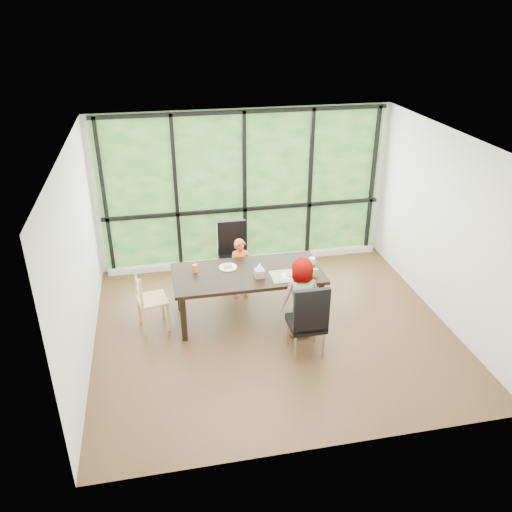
# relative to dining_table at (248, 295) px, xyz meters

# --- Properties ---
(ground) EXTENTS (5.00, 5.00, 0.00)m
(ground) POSITION_rel_dining_table_xyz_m (0.29, -0.39, -0.38)
(ground) COLOR black
(ground) RESTS_ON ground
(back_wall) EXTENTS (5.00, 0.00, 5.00)m
(back_wall) POSITION_rel_dining_table_xyz_m (0.29, 1.86, 0.98)
(back_wall) COLOR silver
(back_wall) RESTS_ON ground
(foliage_backdrop) EXTENTS (4.80, 0.02, 2.65)m
(foliage_backdrop) POSITION_rel_dining_table_xyz_m (0.29, 1.84, 0.98)
(foliage_backdrop) COLOR #194616
(foliage_backdrop) RESTS_ON back_wall
(window_mullions) EXTENTS (4.80, 0.06, 2.65)m
(window_mullions) POSITION_rel_dining_table_xyz_m (0.29, 1.80, 0.98)
(window_mullions) COLOR black
(window_mullions) RESTS_ON back_wall
(window_sill) EXTENTS (4.80, 0.12, 0.10)m
(window_sill) POSITION_rel_dining_table_xyz_m (0.29, 1.76, -0.33)
(window_sill) COLOR silver
(window_sill) RESTS_ON ground
(dining_table) EXTENTS (2.15, 1.03, 0.75)m
(dining_table) POSITION_rel_dining_table_xyz_m (0.00, 0.00, 0.00)
(dining_table) COLOR black
(dining_table) RESTS_ON ground
(chair_window_leather) EXTENTS (0.47, 0.47, 1.08)m
(chair_window_leather) POSITION_rel_dining_table_xyz_m (-0.05, 0.95, 0.17)
(chair_window_leather) COLOR black
(chair_window_leather) RESTS_ON ground
(chair_interior_leather) EXTENTS (0.46, 0.46, 1.08)m
(chair_interior_leather) POSITION_rel_dining_table_xyz_m (0.58, -1.01, 0.17)
(chair_interior_leather) COLOR black
(chair_interior_leather) RESTS_ON ground
(chair_end_beech) EXTENTS (0.47, 0.49, 0.90)m
(chair_end_beech) POSITION_rel_dining_table_xyz_m (-1.37, 0.02, 0.08)
(chair_end_beech) COLOR tan
(chair_end_beech) RESTS_ON ground
(child_toddler) EXTENTS (0.36, 0.24, 0.99)m
(child_toddler) POSITION_rel_dining_table_xyz_m (-0.00, 0.60, 0.12)
(child_toddler) COLOR #D0591F
(child_toddler) RESTS_ON ground
(child_older) EXTENTS (0.62, 0.45, 1.17)m
(child_older) POSITION_rel_dining_table_xyz_m (0.63, -0.56, 0.21)
(child_older) COLOR slate
(child_older) RESTS_ON ground
(placemat) EXTENTS (0.51, 0.37, 0.01)m
(placemat) POSITION_rel_dining_table_xyz_m (0.55, -0.22, 0.38)
(placemat) COLOR tan
(placemat) RESTS_ON dining_table
(plate_far) EXTENTS (0.26, 0.26, 0.02)m
(plate_far) POSITION_rel_dining_table_xyz_m (-0.26, 0.19, 0.38)
(plate_far) COLOR white
(plate_far) RESTS_ON dining_table
(plate_near) EXTENTS (0.21, 0.21, 0.01)m
(plate_near) POSITION_rel_dining_table_xyz_m (0.55, -0.24, 0.38)
(plate_near) COLOR white
(plate_near) RESTS_ON dining_table
(orange_cup) EXTENTS (0.07, 0.07, 0.11)m
(orange_cup) POSITION_rel_dining_table_xyz_m (-0.74, 0.16, 0.43)
(orange_cup) COLOR orange
(orange_cup) RESTS_ON dining_table
(green_cup) EXTENTS (0.07, 0.07, 0.11)m
(green_cup) POSITION_rel_dining_table_xyz_m (0.91, -0.30, 0.43)
(green_cup) COLOR #5DC737
(green_cup) RESTS_ON dining_table
(white_mug) EXTENTS (0.09, 0.09, 0.09)m
(white_mug) POSITION_rel_dining_table_xyz_m (0.98, 0.08, 0.42)
(white_mug) COLOR white
(white_mug) RESTS_ON dining_table
(tissue_box) EXTENTS (0.13, 0.13, 0.11)m
(tissue_box) POSITION_rel_dining_table_xyz_m (0.14, -0.16, 0.43)
(tissue_box) COLOR tan
(tissue_box) RESTS_ON dining_table
(crepe_rolls_far) EXTENTS (0.15, 0.12, 0.04)m
(crepe_rolls_far) POSITION_rel_dining_table_xyz_m (-0.26, 0.19, 0.41)
(crepe_rolls_far) COLOR tan
(crepe_rolls_far) RESTS_ON plate_far
(crepe_rolls_near) EXTENTS (0.10, 0.12, 0.04)m
(crepe_rolls_near) POSITION_rel_dining_table_xyz_m (0.55, -0.24, 0.41)
(crepe_rolls_near) COLOR tan
(crepe_rolls_near) RESTS_ON plate_near
(straw_white) EXTENTS (0.01, 0.04, 0.20)m
(straw_white) POSITION_rel_dining_table_xyz_m (-0.74, 0.16, 0.53)
(straw_white) COLOR white
(straw_white) RESTS_ON orange_cup
(straw_pink) EXTENTS (0.01, 0.04, 0.20)m
(straw_pink) POSITION_rel_dining_table_xyz_m (0.91, -0.30, 0.53)
(straw_pink) COLOR pink
(straw_pink) RESTS_ON green_cup
(tissue) EXTENTS (0.12, 0.12, 0.11)m
(tissue) POSITION_rel_dining_table_xyz_m (0.14, -0.16, 0.54)
(tissue) COLOR white
(tissue) RESTS_ON tissue_box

